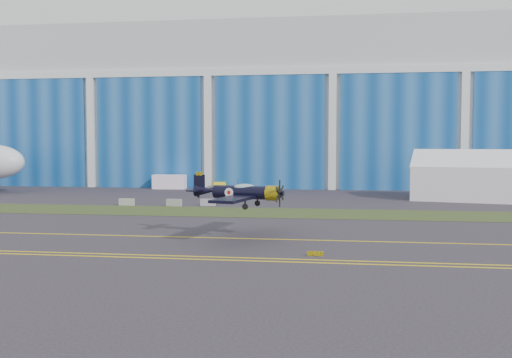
# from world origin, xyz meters

# --- Properties ---
(ground) EXTENTS (260.00, 260.00, 0.00)m
(ground) POSITION_xyz_m (0.00, 0.00, 0.00)
(ground) COLOR #342E36
(ground) RESTS_ON ground
(grass_median) EXTENTS (260.00, 10.00, 0.02)m
(grass_median) POSITION_xyz_m (0.00, 14.00, 0.02)
(grass_median) COLOR #475128
(grass_median) RESTS_ON ground
(hangar) EXTENTS (220.00, 45.70, 30.00)m
(hangar) POSITION_xyz_m (0.00, 71.79, 14.96)
(hangar) COLOR silver
(hangar) RESTS_ON ground
(taxiway_centreline) EXTENTS (200.00, 0.20, 0.02)m
(taxiway_centreline) POSITION_xyz_m (0.00, -5.00, 0.01)
(taxiway_centreline) COLOR yellow
(taxiway_centreline) RESTS_ON ground
(edge_line_near) EXTENTS (80.00, 0.20, 0.02)m
(edge_line_near) POSITION_xyz_m (0.00, -14.50, 0.01)
(edge_line_near) COLOR yellow
(edge_line_near) RESTS_ON ground
(edge_line_far) EXTENTS (80.00, 0.20, 0.02)m
(edge_line_far) POSITION_xyz_m (0.00, -13.50, 0.01)
(edge_line_far) COLOR yellow
(edge_line_far) RESTS_ON ground
(guard_board_right) EXTENTS (1.20, 0.15, 0.35)m
(guard_board_right) POSITION_xyz_m (22.00, -12.00, 0.17)
(guard_board_right) COLOR yellow
(guard_board_right) RESTS_ON ground
(warbird) EXTENTS (11.50, 13.00, 3.36)m
(warbird) POSITION_xyz_m (15.19, -4.39, 3.95)
(warbird) COLOR black
(warbird) RESTS_ON ground
(tent) EXTENTS (17.83, 14.66, 7.29)m
(tent) POSITION_xyz_m (42.00, 34.43, 3.65)
(tent) COLOR white
(tent) RESTS_ON ground
(shipping_container) EXTENTS (5.85, 2.52, 2.50)m
(shipping_container) POSITION_xyz_m (-6.56, 47.00, 1.25)
(shipping_container) COLOR white
(shipping_container) RESTS_ON ground
(tug) EXTENTS (2.48, 2.03, 1.25)m
(tug) POSITION_xyz_m (2.28, 47.74, 0.62)
(tug) COLOR yellow
(tug) RESTS_ON ground
(barrier_a) EXTENTS (2.03, 0.69, 0.90)m
(barrier_a) POSITION_xyz_m (-4.08, 19.25, 0.45)
(barrier_a) COLOR #979D93
(barrier_a) RESTS_ON ground
(barrier_b) EXTENTS (2.05, 0.81, 0.90)m
(barrier_b) POSITION_xyz_m (2.26, 19.47, 0.45)
(barrier_b) COLOR gray
(barrier_b) RESTS_ON ground
(barrier_c) EXTENTS (2.06, 0.86, 0.90)m
(barrier_c) POSITION_xyz_m (6.53, 20.49, 0.45)
(barrier_c) COLOR gray
(barrier_c) RESTS_ON ground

